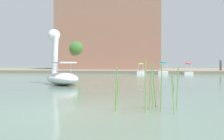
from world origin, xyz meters
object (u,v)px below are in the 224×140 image
object	(u,v)px
swan_boat	(60,71)
pedal_boat_teal	(163,71)
pedal_boat_lime	(141,71)
pedal_boat_red	(188,71)
tree_broadleaf_right	(79,49)
person_on_path	(221,64)

from	to	relation	value
swan_boat	pedal_boat_teal	bearing A→B (deg)	67.83
pedal_boat_lime	pedal_boat_teal	bearing A→B (deg)	-1.12
pedal_boat_lime	pedal_boat_red	bearing A→B (deg)	2.83
tree_broadleaf_right	person_on_path	xyz separation A→B (m)	(21.68, -6.23, -2.67)
pedal_boat_red	pedal_boat_teal	size ratio (longest dim) A/B	0.86
pedal_boat_red	person_on_path	bearing A→B (deg)	39.80
tree_broadleaf_right	person_on_path	distance (m)	22.71
swan_boat	pedal_boat_lime	size ratio (longest dim) A/B	1.97
swan_boat	pedal_boat_lime	distance (m)	18.34
swan_boat	pedal_boat_lime	world-z (taller)	swan_boat
pedal_boat_red	pedal_boat_lime	xyz separation A→B (m)	(-5.88, -0.29, -0.02)
pedal_boat_teal	person_on_path	world-z (taller)	person_on_path
pedal_boat_lime	person_on_path	size ratio (longest dim) A/B	1.15
pedal_boat_teal	person_on_path	size ratio (longest dim) A/B	1.35
pedal_boat_teal	pedal_boat_lime	size ratio (longest dim) A/B	1.17
pedal_boat_lime	tree_broadleaf_right	distance (m)	15.61
pedal_boat_red	pedal_boat_lime	distance (m)	5.89
swan_boat	pedal_boat_red	xyz separation A→B (m)	(10.27, 18.09, -0.45)
swan_boat	pedal_boat_teal	size ratio (longest dim) A/B	1.68
swan_boat	pedal_boat_lime	xyz separation A→B (m)	(4.39, 17.80, -0.47)
swan_boat	person_on_path	distance (m)	26.79
pedal_boat_red	swan_boat	bearing A→B (deg)	-119.59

